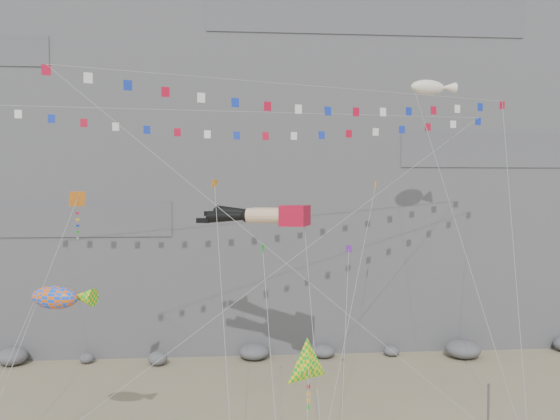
% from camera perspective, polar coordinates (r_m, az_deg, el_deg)
% --- Properties ---
extents(cliff, '(80.00, 28.00, 50.00)m').
position_cam_1_polar(cliff, '(62.13, -3.20, 11.84)').
color(cliff, slate).
rests_on(cliff, ground).
extents(talus_boulders, '(60.00, 3.00, 1.20)m').
position_cam_1_polar(talus_boulders, '(48.26, -2.72, -14.61)').
color(talus_boulders, slate).
rests_on(talus_boulders, ground).
extents(anchor_pole_right, '(0.12, 0.12, 4.00)m').
position_cam_1_polar(anchor_pole_right, '(33.59, 20.93, -19.82)').
color(anchor_pole_right, slate).
rests_on(anchor_pole_right, ground).
extents(legs_kite, '(7.70, 17.17, 18.97)m').
position_cam_1_polar(legs_kite, '(36.32, -1.60, -0.55)').
color(legs_kite, '#B60B26').
rests_on(legs_kite, ground).
extents(flag_banner_upper, '(34.52, 15.27, 27.47)m').
position_cam_1_polar(flag_banner_upper, '(38.88, -3.05, 10.17)').
color(flag_banner_upper, '#B60B26').
rests_on(flag_banner_upper, ground).
extents(flag_banner_lower, '(28.83, 11.46, 24.27)m').
position_cam_1_polar(flag_banner_lower, '(34.46, 3.54, 12.76)').
color(flag_banner_lower, '#B60B26').
rests_on(flag_banner_lower, ground).
extents(harlequin_kite, '(4.25, 8.94, 16.30)m').
position_cam_1_polar(harlequin_kite, '(34.55, -20.46, 1.00)').
color(harlequin_kite, red).
rests_on(harlequin_kite, ground).
extents(fish_windsock, '(6.06, 4.14, 10.15)m').
position_cam_1_polar(fish_windsock, '(30.89, -22.49, -8.47)').
color(fish_windsock, '#ED5A0C').
rests_on(fish_windsock, ground).
extents(delta_kite, '(2.50, 4.39, 7.90)m').
position_cam_1_polar(delta_kite, '(26.79, 3.00, -15.98)').
color(delta_kite, yellow).
rests_on(delta_kite, ground).
extents(blimp_windsock, '(3.94, 13.07, 24.95)m').
position_cam_1_polar(blimp_windsock, '(41.54, 15.20, 12.18)').
color(blimp_windsock, '#FCEACF').
rests_on(blimp_windsock, ground).
extents(small_kite_a, '(2.10, 14.44, 20.33)m').
position_cam_1_polar(small_kite_a, '(35.93, -6.83, 2.29)').
color(small_kite_a, orange).
rests_on(small_kite_a, ground).
extents(small_kite_b, '(2.95, 9.92, 14.41)m').
position_cam_1_polar(small_kite_b, '(34.63, 7.18, -4.52)').
color(small_kite_b, '#6B1BA2').
rests_on(small_kite_b, ground).
extents(small_kite_c, '(1.02, 10.15, 14.57)m').
position_cam_1_polar(small_kite_c, '(32.10, -1.80, -4.41)').
color(small_kite_c, green).
rests_on(small_kite_c, ground).
extents(small_kite_d, '(7.86, 17.49, 23.57)m').
position_cam_1_polar(small_kite_d, '(39.78, 9.89, 2.19)').
color(small_kite_d, gold).
rests_on(small_kite_d, ground).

